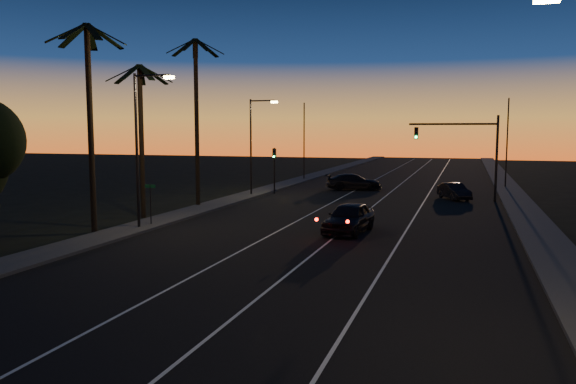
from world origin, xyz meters
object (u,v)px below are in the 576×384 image
(right_car, at_px, (454,191))
(lead_car, at_px, (349,218))
(cross_car, at_px, (354,182))
(signal_mast, at_px, (466,143))

(right_car, bearing_deg, lead_car, -106.54)
(lead_car, bearing_deg, cross_car, 100.32)
(lead_car, bearing_deg, right_car, 73.46)
(signal_mast, xyz_separation_m, cross_car, (-10.34, 5.48, -3.98))
(signal_mast, bearing_deg, right_car, 143.81)
(right_car, relative_size, cross_car, 0.74)
(signal_mast, xyz_separation_m, lead_car, (-6.18, -17.34, -3.92))
(lead_car, distance_m, right_car, 18.74)
(right_car, bearing_deg, cross_car, 152.88)
(lead_car, xyz_separation_m, right_car, (5.33, 17.96, -0.17))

